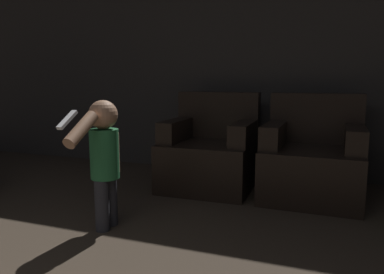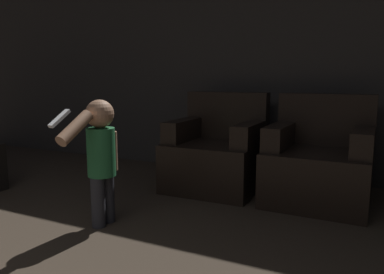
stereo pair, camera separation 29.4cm
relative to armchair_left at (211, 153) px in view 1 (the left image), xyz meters
name	(u,v)px [view 1 (the left image)]	position (x,y,z in m)	size (l,w,h in m)	color
wall_back	(230,54)	(0.00, 0.68, 0.97)	(8.40, 0.05, 2.60)	#33302D
armchair_left	(211,153)	(0.00, 0.00, 0.00)	(0.83, 0.81, 0.91)	black
armchair_right	(312,161)	(0.93, 0.00, 0.00)	(0.83, 0.81, 0.91)	black
person_toddler	(104,154)	(-0.37, -1.23, 0.20)	(0.20, 0.61, 0.90)	#28282D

